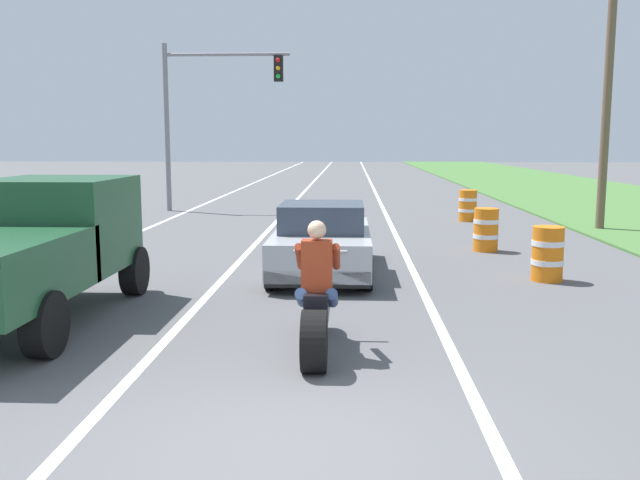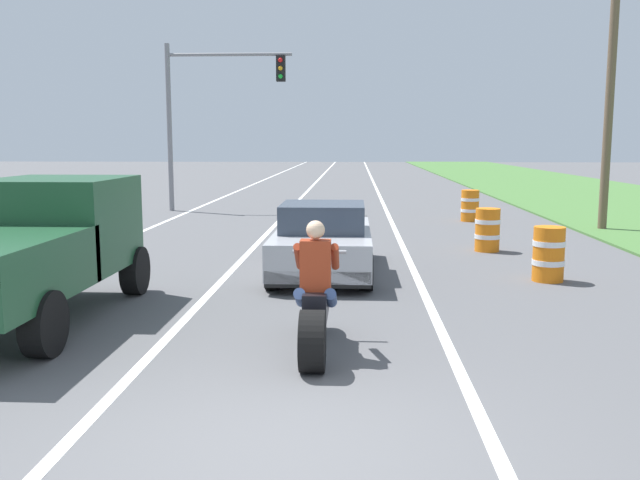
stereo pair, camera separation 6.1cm
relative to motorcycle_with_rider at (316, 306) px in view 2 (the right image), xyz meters
The scene contains 12 objects.
ground_plane 2.62m from the motorcycle_with_rider, 93.78° to the right, with size 160.00×160.00×0.00m, color #565659.
lane_stripe_left_solid 18.33m from the motorcycle_with_rider, 107.70° to the left, with size 0.14×120.00×0.01m, color white.
lane_stripe_right_solid 17.54m from the motorcycle_with_rider, 84.66° to the left, with size 0.14×120.00×0.01m, color white.
lane_stripe_centre_dashed 17.57m from the motorcycle_with_rider, 96.44° to the left, with size 0.14×120.00×0.01m, color white.
motorcycle_with_rider is the anchor object (origin of this frame).
sports_car_silver 5.12m from the motorcycle_with_rider, 91.63° to the left, with size 1.84×4.30×1.37m.
pickup_truck_left_lane_dark_green 4.32m from the motorcycle_with_rider, 161.27° to the left, with size 2.02×4.80×1.98m.
traffic_light_mast_near 17.88m from the motorcycle_with_rider, 106.16° to the left, with size 4.57×0.34×6.00m.
utility_pole_roadside 14.51m from the motorcycle_with_rider, 57.57° to the left, with size 0.24×0.24×8.25m, color brown.
construction_barrel_nearest 6.06m from the motorcycle_with_rider, 48.81° to the left, with size 0.58×0.58×1.00m.
construction_barrel_mid 8.71m from the motorcycle_with_rider, 66.03° to the left, with size 0.58×0.58×1.00m.
construction_barrel_far 14.61m from the motorcycle_with_rider, 73.54° to the left, with size 0.58×0.58×1.00m.
Camera 2 is at (0.62, -5.30, 2.53)m, focal length 38.20 mm.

